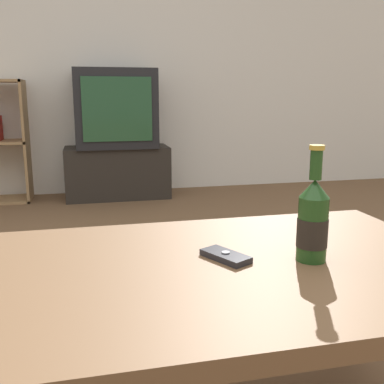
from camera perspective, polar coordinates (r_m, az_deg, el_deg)
back_wall at (r=3.94m, az=-11.11°, el=19.04°), size 8.00×0.05×2.60m
coffee_table at (r=0.99m, az=-1.66°, el=-12.89°), size 1.29×0.69×0.46m
tv_stand at (r=3.69m, az=-9.43°, el=2.51°), size 0.82×0.38×0.41m
television at (r=3.64m, az=-9.70°, el=10.41°), size 0.63×0.45×0.61m
beer_bottle at (r=1.00m, az=15.09°, el=-3.56°), size 0.07×0.07×0.25m
cell_phone at (r=1.00m, az=4.29°, el=-8.12°), size 0.10×0.13×0.02m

